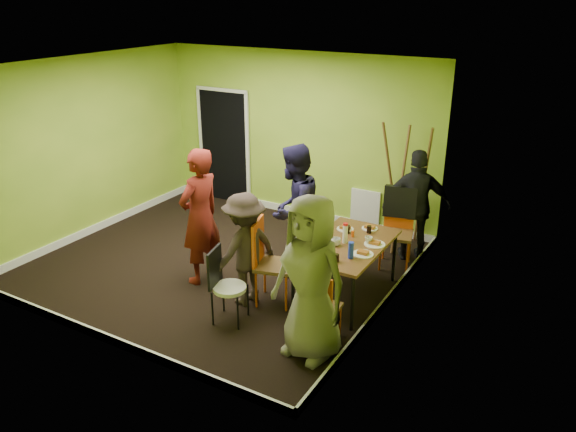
% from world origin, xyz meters
% --- Properties ---
extents(ground, '(5.00, 5.00, 0.00)m').
position_xyz_m(ground, '(0.00, 0.00, 0.00)').
color(ground, black).
rests_on(ground, ground).
extents(room_walls, '(5.04, 4.54, 2.82)m').
position_xyz_m(room_walls, '(-0.02, 0.04, 0.99)').
color(room_walls, '#7EAA2B').
rests_on(room_walls, ground).
extents(dining_table, '(0.90, 1.50, 0.75)m').
position_xyz_m(dining_table, '(1.94, 0.06, 0.70)').
color(dining_table, black).
rests_on(dining_table, ground).
extents(chair_left_far, '(0.47, 0.46, 0.99)m').
position_xyz_m(chair_left_far, '(1.25, 0.20, 0.56)').
color(chair_left_far, '#ED5C16').
rests_on(chair_left_far, ground).
extents(chair_left_near, '(0.56, 0.56, 1.09)m').
position_xyz_m(chair_left_near, '(1.14, -0.54, 0.61)').
color(chair_left_near, '#ED5C16').
rests_on(chair_left_near, ground).
extents(chair_back_end, '(0.56, 0.63, 1.12)m').
position_xyz_m(chair_back_end, '(2.16, 1.36, 0.79)').
color(chair_back_end, '#ED5C16').
rests_on(chair_back_end, ground).
extents(chair_front_end, '(0.39, 0.39, 0.88)m').
position_xyz_m(chair_front_end, '(2.13, -1.04, 0.49)').
color(chair_front_end, '#ED5C16').
rests_on(chair_front_end, ground).
extents(chair_bentwood, '(0.43, 0.42, 0.92)m').
position_xyz_m(chair_bentwood, '(0.93, -1.17, 0.51)').
color(chair_bentwood, black).
rests_on(chair_bentwood, ground).
extents(easel, '(0.77, 0.72, 1.92)m').
position_xyz_m(easel, '(2.03, 1.91, 0.95)').
color(easel, brown).
rests_on(easel, ground).
extents(plate_near_left, '(0.23, 0.23, 0.01)m').
position_xyz_m(plate_near_left, '(1.74, 0.44, 0.76)').
color(plate_near_left, white).
rests_on(plate_near_left, dining_table).
extents(plate_near_right, '(0.26, 0.26, 0.01)m').
position_xyz_m(plate_near_right, '(1.74, -0.34, 0.76)').
color(plate_near_right, white).
rests_on(plate_near_right, dining_table).
extents(plate_far_back, '(0.21, 0.21, 0.01)m').
position_xyz_m(plate_far_back, '(2.01, 0.62, 0.76)').
color(plate_far_back, white).
rests_on(plate_far_back, dining_table).
extents(plate_far_front, '(0.26, 0.26, 0.01)m').
position_xyz_m(plate_far_front, '(1.89, -0.53, 0.76)').
color(plate_far_front, white).
rests_on(plate_far_front, dining_table).
extents(plate_wall_back, '(0.26, 0.26, 0.01)m').
position_xyz_m(plate_wall_back, '(2.25, 0.18, 0.76)').
color(plate_wall_back, white).
rests_on(plate_wall_back, dining_table).
extents(plate_wall_front, '(0.26, 0.26, 0.01)m').
position_xyz_m(plate_wall_front, '(2.24, -0.15, 0.76)').
color(plate_wall_front, white).
rests_on(plate_wall_front, dining_table).
extents(thermos, '(0.07, 0.07, 0.23)m').
position_xyz_m(thermos, '(1.91, 0.06, 0.87)').
color(thermos, white).
rests_on(thermos, dining_table).
extents(blue_bottle, '(0.07, 0.07, 0.20)m').
position_xyz_m(blue_bottle, '(2.15, -0.31, 0.85)').
color(blue_bottle, '#1B33D0').
rests_on(blue_bottle, dining_table).
extents(orange_bottle, '(0.04, 0.04, 0.08)m').
position_xyz_m(orange_bottle, '(1.92, 0.27, 0.79)').
color(orange_bottle, '#ED5C16').
rests_on(orange_bottle, dining_table).
extents(glass_mid, '(0.06, 0.06, 0.10)m').
position_xyz_m(glass_mid, '(1.81, 0.35, 0.80)').
color(glass_mid, black).
rests_on(glass_mid, dining_table).
extents(glass_back, '(0.06, 0.06, 0.10)m').
position_xyz_m(glass_back, '(2.05, 0.49, 0.80)').
color(glass_back, black).
rests_on(glass_back, dining_table).
extents(glass_front, '(0.06, 0.06, 0.09)m').
position_xyz_m(glass_front, '(2.04, -0.47, 0.80)').
color(glass_front, black).
rests_on(glass_front, dining_table).
extents(cup_a, '(0.12, 0.12, 0.09)m').
position_xyz_m(cup_a, '(1.84, -0.07, 0.80)').
color(cup_a, white).
rests_on(cup_a, dining_table).
extents(cup_b, '(0.10, 0.10, 0.09)m').
position_xyz_m(cup_b, '(2.17, 0.18, 0.80)').
color(cup_b, white).
rests_on(cup_b, dining_table).
extents(person_standing, '(0.51, 0.72, 1.85)m').
position_xyz_m(person_standing, '(0.07, -0.50, 0.92)').
color(person_standing, '#601610').
rests_on(person_standing, ground).
extents(person_left_far, '(0.71, 0.90, 1.83)m').
position_xyz_m(person_left_far, '(1.02, 0.32, 0.92)').
color(person_left_far, '#1A1637').
rests_on(person_left_far, ground).
extents(person_left_near, '(0.80, 1.06, 1.45)m').
position_xyz_m(person_left_near, '(0.90, -0.70, 0.73)').
color(person_left_near, '#302520').
rests_on(person_left_near, ground).
extents(person_back_end, '(1.04, 0.76, 1.65)m').
position_xyz_m(person_back_end, '(2.33, 1.57, 0.82)').
color(person_back_end, black).
rests_on(person_back_end, ground).
extents(person_front_end, '(0.98, 0.73, 1.83)m').
position_xyz_m(person_front_end, '(2.11, -1.26, 0.91)').
color(person_front_end, gray).
rests_on(person_front_end, ground).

